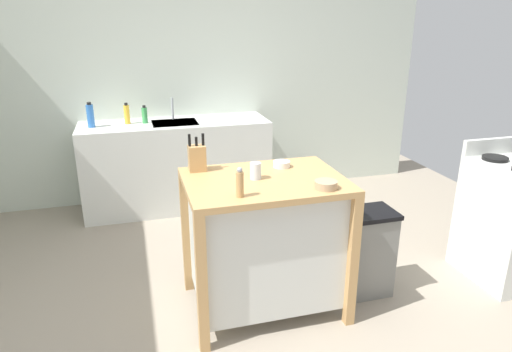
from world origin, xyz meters
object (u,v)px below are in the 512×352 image
(pepper_grinder, at_px, (240,183))
(bottle_spray_cleaner, at_px, (90,116))
(sink_faucet, at_px, (172,109))
(bottle_hand_soap, at_px, (127,114))
(bottle_dish_soap, at_px, (145,115))
(kitchen_island, at_px, (264,237))
(bowl_stoneware_deep, at_px, (282,164))
(knife_block, at_px, (197,158))
(bowl_ceramic_wide, at_px, (326,184))
(trash_bin, at_px, (366,252))
(drinking_cup, at_px, (256,171))

(pepper_grinder, height_order, bottle_spray_cleaner, bottle_spray_cleaner)
(sink_faucet, bearing_deg, bottle_hand_soap, -168.49)
(pepper_grinder, distance_m, bottle_dish_soap, 2.25)
(bottle_dish_soap, bearing_deg, sink_faucet, 20.56)
(kitchen_island, height_order, bottle_hand_soap, bottle_hand_soap)
(kitchen_island, bearing_deg, bowl_stoneware_deep, 47.49)
(kitchen_island, xyz_separation_m, bottle_hand_soap, (-0.81, 1.97, 0.48))
(knife_block, relative_size, sink_faucet, 1.13)
(knife_block, distance_m, pepper_grinder, 0.55)
(bowl_stoneware_deep, height_order, pepper_grinder, pepper_grinder)
(bowl_ceramic_wide, bearing_deg, knife_block, 141.83)
(pepper_grinder, distance_m, trash_bin, 1.20)
(knife_block, height_order, trash_bin, knife_block)
(knife_block, distance_m, bowl_ceramic_wide, 0.87)
(knife_block, bearing_deg, bowl_stoneware_deep, -7.85)
(bottle_hand_soap, xyz_separation_m, bottle_dish_soap, (0.17, -0.01, -0.01))
(bowl_ceramic_wide, height_order, bottle_dish_soap, bottle_dish_soap)
(drinking_cup, bearing_deg, sink_faucet, 98.43)
(bottle_dish_soap, xyz_separation_m, bottle_spray_cleaner, (-0.50, -0.05, 0.03))
(drinking_cup, relative_size, sink_faucet, 0.48)
(bottle_dish_soap, bearing_deg, drinking_cup, -73.19)
(drinking_cup, xyz_separation_m, bottle_spray_cleaner, (-1.08, 1.90, 0.03))
(pepper_grinder, height_order, bottle_hand_soap, bottle_hand_soap)
(knife_block, height_order, bowl_stoneware_deep, knife_block)
(bowl_ceramic_wide, distance_m, drinking_cup, 0.45)
(sink_faucet, bearing_deg, drinking_cup, -81.57)
(knife_block, relative_size, bowl_stoneware_deep, 2.19)
(sink_faucet, relative_size, bottle_hand_soap, 1.07)
(drinking_cup, bearing_deg, pepper_grinder, -121.93)
(drinking_cup, relative_size, trash_bin, 0.17)
(bottle_dish_soap, distance_m, bottle_spray_cleaner, 0.50)
(pepper_grinder, bearing_deg, trash_bin, 12.74)
(pepper_grinder, relative_size, bottle_hand_soap, 0.86)
(trash_bin, bearing_deg, kitchen_island, 177.16)
(trash_bin, bearing_deg, bowl_stoneware_deep, 157.72)
(drinking_cup, height_order, bottle_dish_soap, bottle_dish_soap)
(sink_faucet, bearing_deg, kitchen_island, -80.11)
(trash_bin, relative_size, bottle_spray_cleaner, 2.65)
(trash_bin, relative_size, bottle_dish_soap, 3.59)
(drinking_cup, bearing_deg, knife_block, 141.42)
(pepper_grinder, xyz_separation_m, trash_bin, (0.96, 0.22, -0.69))
(bowl_ceramic_wide, distance_m, bottle_spray_cleaner, 2.60)
(knife_block, xyz_separation_m, sink_faucet, (0.02, 1.79, -0.01))
(knife_block, xyz_separation_m, bottle_dish_soap, (-0.26, 1.68, -0.04))
(knife_block, distance_m, bottle_dish_soap, 1.70)
(bottle_spray_cleaner, bearing_deg, bowl_ceramic_wide, -56.48)
(trash_bin, xyz_separation_m, sink_faucet, (-1.10, 2.09, 0.69))
(knife_block, height_order, bottle_hand_soap, knife_block)
(bowl_ceramic_wide, relative_size, bowl_stoneware_deep, 1.19)
(bowl_ceramic_wide, xyz_separation_m, drinking_cup, (-0.35, 0.27, 0.03))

